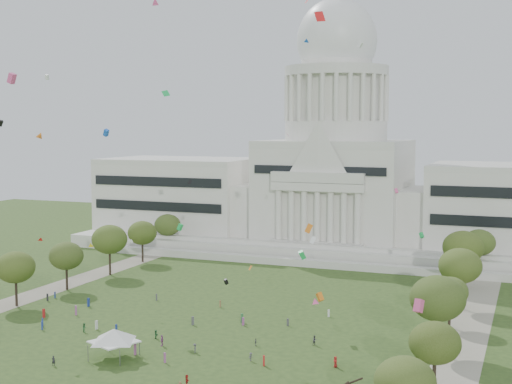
# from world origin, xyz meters

# --- Properties ---
(ground) EXTENTS (400.00, 400.00, 0.00)m
(ground) POSITION_xyz_m (0.00, 0.00, 0.00)
(ground) COLOR #2E461C
(ground) RESTS_ON ground
(capitol) EXTENTS (160.00, 64.50, 91.30)m
(capitol) POSITION_xyz_m (0.00, 113.59, 22.30)
(capitol) COLOR beige
(capitol) RESTS_ON ground
(path_left) EXTENTS (8.00, 160.00, 0.04)m
(path_left) POSITION_xyz_m (-48.00, 30.00, 0.02)
(path_left) COLOR gray
(path_left) RESTS_ON ground
(path_right) EXTENTS (8.00, 160.00, 0.04)m
(path_right) POSITION_xyz_m (48.00, 30.00, 0.02)
(path_right) COLOR gray
(path_right) RESTS_ON ground
(row_tree_r_0) EXTENTS (7.67, 7.67, 10.91)m
(row_tree_r_0) POSITION_xyz_m (44.94, -19.59, 7.75)
(row_tree_r_0) COLOR black
(row_tree_r_0) RESTS_ON ground
(row_tree_r_1) EXTENTS (7.58, 7.58, 10.78)m
(row_tree_r_1) POSITION_xyz_m (46.22, -1.75, 7.66)
(row_tree_r_1) COLOR black
(row_tree_r_1) RESTS_ON ground
(row_tree_l_2) EXTENTS (8.42, 8.42, 11.97)m
(row_tree_l_2) POSITION_xyz_m (-45.04, 17.30, 8.51)
(row_tree_l_2) COLOR black
(row_tree_l_2) RESTS_ON ground
(row_tree_r_2) EXTENTS (9.55, 9.55, 13.58)m
(row_tree_r_2) POSITION_xyz_m (44.17, 17.44, 9.66)
(row_tree_r_2) COLOR black
(row_tree_r_2) RESTS_ON ground
(row_tree_l_3) EXTENTS (8.12, 8.12, 11.55)m
(row_tree_l_3) POSITION_xyz_m (-44.09, 33.92, 8.21)
(row_tree_l_3) COLOR black
(row_tree_l_3) RESTS_ON ground
(row_tree_r_3) EXTENTS (7.01, 7.01, 9.98)m
(row_tree_r_3) POSITION_xyz_m (44.40, 34.48, 7.08)
(row_tree_r_3) COLOR black
(row_tree_r_3) RESTS_ON ground
(row_tree_l_4) EXTENTS (9.29, 9.29, 13.21)m
(row_tree_l_4) POSITION_xyz_m (-44.08, 52.42, 9.39)
(row_tree_l_4) COLOR black
(row_tree_l_4) RESTS_ON ground
(row_tree_r_4) EXTENTS (9.19, 9.19, 13.06)m
(row_tree_r_4) POSITION_xyz_m (44.76, 50.04, 9.29)
(row_tree_r_4) COLOR black
(row_tree_r_4) RESTS_ON ground
(row_tree_l_5) EXTENTS (8.33, 8.33, 11.85)m
(row_tree_l_5) POSITION_xyz_m (-45.22, 71.01, 8.42)
(row_tree_l_5) COLOR black
(row_tree_l_5) RESTS_ON ground
(row_tree_r_5) EXTENTS (9.82, 9.82, 13.96)m
(row_tree_r_5) POSITION_xyz_m (43.49, 70.19, 9.93)
(row_tree_r_5) COLOR black
(row_tree_r_5) RESTS_ON ground
(row_tree_l_6) EXTENTS (8.19, 8.19, 11.64)m
(row_tree_l_6) POSITION_xyz_m (-46.87, 89.14, 8.27)
(row_tree_l_6) COLOR black
(row_tree_l_6) RESTS_ON ground
(row_tree_r_6) EXTENTS (8.42, 8.42, 11.97)m
(row_tree_r_6) POSITION_xyz_m (45.96, 88.13, 8.51)
(row_tree_r_6) COLOR black
(row_tree_r_6) RESTS_ON ground
(event_tent) EXTENTS (12.10, 12.10, 5.17)m
(event_tent) POSITION_xyz_m (-6.04, -4.98, 4.01)
(event_tent) COLOR #4C4C4C
(event_tent) RESTS_ON ground
(person_0) EXTENTS (1.03, 1.04, 1.82)m
(person_0) POSITION_xyz_m (29.83, 4.24, 0.91)
(person_0) COLOR #B21E1E
(person_0) RESTS_ON ground
(person_2) EXTENTS (1.00, 1.04, 1.84)m
(person_2) POSITION_xyz_m (23.36, 14.16, 0.92)
(person_2) COLOR #4C4C51
(person_2) RESTS_ON ground
(person_3) EXTENTS (0.95, 1.18, 1.63)m
(person_3) POSITION_xyz_m (5.33, 2.55, 0.81)
(person_3) COLOR #4C4C51
(person_3) RESTS_ON ground
(person_4) EXTENTS (0.89, 1.29, 2.01)m
(person_4) POSITION_xyz_m (-1.83, 3.91, 1.01)
(person_4) COLOR #994C8C
(person_4) RESTS_ON ground
(person_5) EXTENTS (1.50, 1.50, 1.64)m
(person_5) POSITION_xyz_m (-4.97, 7.29, 0.82)
(person_5) COLOR #33723F
(person_5) RESTS_ON ground
(person_7) EXTENTS (0.69, 0.57, 1.66)m
(person_7) POSITION_xyz_m (-13.27, -11.73, 0.83)
(person_7) COLOR #26262B
(person_7) RESTS_ON ground
(person_8) EXTENTS (1.00, 0.92, 1.76)m
(person_8) POSITION_xyz_m (-19.71, 6.07, 0.88)
(person_8) COLOR #33723F
(person_8) RESTS_ON ground
(person_9) EXTENTS (0.82, 1.05, 1.45)m
(person_9) POSITION_xyz_m (15.93, 2.08, 0.72)
(person_9) COLOR #4C4C51
(person_9) RESTS_ON ground
(person_10) EXTENTS (0.59, 0.86, 1.34)m
(person_10) POSITION_xyz_m (13.68, 10.01, 0.67)
(person_10) COLOR #4C4C51
(person_10) RESTS_ON ground
(person_11) EXTENTS (1.41, 1.51, 1.60)m
(person_11) POSITION_xyz_m (11.02, -11.65, 0.80)
(person_11) COLOR #B21E1E
(person_11) RESTS_ON ground
(distant_crowd) EXTENTS (62.98, 38.07, 1.95)m
(distant_crowd) POSITION_xyz_m (-15.16, 12.65, 0.85)
(distant_crowd) COLOR #4C4C51
(distant_crowd) RESTS_ON ground
(kite_swarm) EXTENTS (84.43, 107.57, 57.64)m
(kite_swarm) POSITION_xyz_m (4.10, 3.27, 28.90)
(kite_swarm) COLOR #E54C8C
(kite_swarm) RESTS_ON ground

